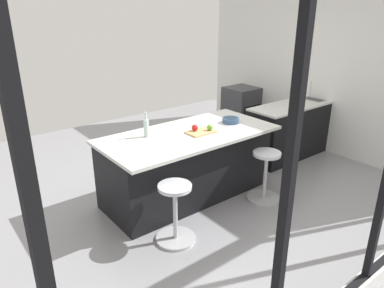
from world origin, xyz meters
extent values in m
plane|color=gray|center=(0.00, 0.00, 0.00)|extent=(7.30, 7.30, 0.00)
cube|color=silver|center=(0.00, 2.52, 0.09)|extent=(5.61, 0.12, 0.17)
cube|color=black|center=(0.00, 2.52, 0.17)|extent=(5.16, 0.06, 0.06)
cube|color=black|center=(1.29, 2.52, 1.45)|extent=(0.05, 0.06, 2.56)
cube|color=silver|center=(-2.81, 0.00, 1.47)|extent=(0.12, 5.03, 2.94)
cube|color=black|center=(-2.46, 0.08, 0.43)|extent=(2.37, 0.60, 0.86)
cube|color=silver|center=(-2.46, 0.08, 0.88)|extent=(2.37, 0.60, 0.03)
cube|color=#38383D|center=(-2.75, 0.08, 0.83)|extent=(0.44, 0.36, 0.12)
cylinder|color=#B7B7BC|center=(-2.75, -0.07, 1.03)|extent=(0.02, 0.02, 0.28)
cube|color=#38383D|center=(-2.46, -1.45, 0.43)|extent=(0.60, 0.60, 0.86)
cube|color=black|center=(-2.46, -1.15, 0.39)|extent=(0.44, 0.01, 0.32)
cube|color=black|center=(0.15, 0.12, 0.43)|extent=(2.22, 0.89, 0.86)
cube|color=silver|center=(0.15, 0.17, 0.88)|extent=(2.28, 1.09, 0.04)
cylinder|color=#B7B7BC|center=(-0.58, 0.84, 0.01)|extent=(0.44, 0.44, 0.03)
cylinder|color=#B7B7BC|center=(-0.58, 0.84, 0.33)|extent=(0.05, 0.05, 0.61)
cylinder|color=silver|center=(-0.58, 0.84, 0.65)|extent=(0.36, 0.36, 0.04)
cylinder|color=#B7B7BC|center=(0.87, 0.84, 0.01)|extent=(0.44, 0.44, 0.03)
cylinder|color=#B7B7BC|center=(0.87, 0.84, 0.33)|extent=(0.05, 0.05, 0.61)
cylinder|color=silver|center=(0.87, 0.84, 0.65)|extent=(0.36, 0.36, 0.04)
cube|color=tan|center=(0.03, 0.25, 0.91)|extent=(0.36, 0.24, 0.02)
sphere|color=#609E2D|center=(-0.09, 0.29, 0.96)|extent=(0.08, 0.08, 0.08)
sphere|color=red|center=(0.08, 0.19, 0.97)|extent=(0.08, 0.08, 0.08)
cylinder|color=silver|center=(0.65, -0.05, 1.01)|extent=(0.06, 0.06, 0.22)
cylinder|color=silver|center=(0.65, -0.05, 1.16)|extent=(0.03, 0.03, 0.08)
cylinder|color=#B7B7BC|center=(0.65, -0.05, 1.21)|extent=(0.03, 0.03, 0.02)
cylinder|color=#334C6B|center=(-0.56, 0.18, 0.94)|extent=(0.23, 0.23, 0.07)
cylinder|color=#192635|center=(-0.56, 0.18, 0.95)|extent=(0.19, 0.19, 0.04)
camera|label=1|loc=(2.79, 3.57, 2.42)|focal=33.70mm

